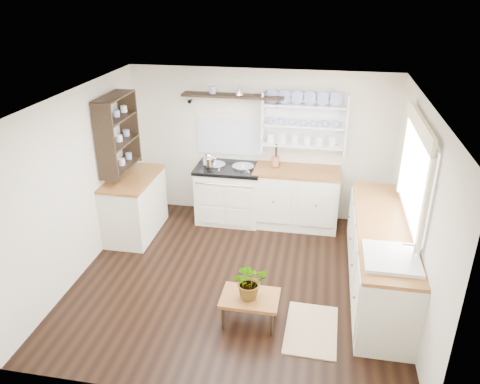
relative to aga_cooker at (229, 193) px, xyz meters
name	(u,v)px	position (x,y,z in m)	size (l,w,h in m)	color
floor	(238,279)	(0.43, -1.57, -0.45)	(4.00, 3.80, 0.01)	black
wall_back	(260,145)	(0.43, 0.33, 0.70)	(4.00, 0.02, 2.30)	beige
wall_right	(416,211)	(2.43, -1.57, 0.70)	(0.02, 3.80, 2.30)	beige
wall_left	(79,185)	(-1.57, -1.57, 0.70)	(0.02, 3.80, 2.30)	beige
ceiling	(237,99)	(0.43, -1.57, 1.85)	(4.00, 3.80, 0.01)	white
window	(415,171)	(2.38, -1.42, 1.11)	(0.08, 1.55, 1.22)	white
aga_cooker	(229,193)	(0.00, 0.00, 0.00)	(0.99, 0.69, 0.92)	white
back_cabinets	(296,197)	(1.03, 0.03, 0.01)	(1.27, 0.63, 0.90)	#EDE6CD
right_cabinets	(379,257)	(2.13, -1.47, 0.01)	(0.62, 2.43, 0.90)	#EDE6CD
belfast_sink	(390,268)	(2.13, -2.22, 0.35)	(0.55, 0.60, 0.45)	white
left_cabinets	(135,205)	(-1.27, -0.67, 0.01)	(0.62, 1.13, 0.90)	#EDE6CD
plate_rack	(304,122)	(1.08, 0.29, 1.10)	(1.20, 0.22, 0.90)	white
high_shelf	(233,96)	(0.03, 0.21, 1.46)	(1.50, 0.29, 0.16)	black
left_shelving	(118,133)	(-1.41, -0.67, 1.10)	(0.28, 0.80, 1.05)	black
kettle	(208,159)	(-0.28, -0.12, 0.58)	(0.16, 0.16, 0.20)	silver
utensil_crock	(275,161)	(0.69, 0.11, 0.53)	(0.12, 0.12, 0.14)	#A3613C
center_table	(250,300)	(0.71, -2.34, -0.16)	(0.63, 0.45, 0.34)	brown
potted_plant	(250,281)	(0.71, -2.34, 0.09)	(0.37, 0.32, 0.41)	#3F7233
floor_rug	(311,329)	(1.39, -2.36, -0.44)	(0.55, 0.85, 0.02)	#A1875D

